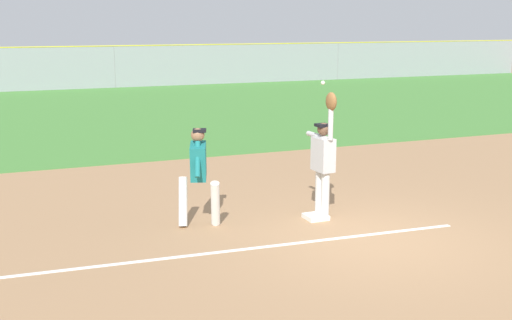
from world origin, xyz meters
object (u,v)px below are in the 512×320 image
fielder (324,156)px  parked_car_white (254,65)px  runner (198,170)px  parked_car_black (62,71)px  parked_car_blue (160,68)px  baseball (323,83)px  first_base (316,217)px

fielder → parked_car_white: size_ratio=0.51×
runner → parked_car_black: bearing=108.4°
parked_car_blue → parked_car_white: (6.04, -0.20, 0.00)m
parked_car_black → parked_car_blue: (5.69, 0.22, 0.00)m
baseball → parked_car_black: (-2.25, 27.97, -1.71)m
parked_car_black → baseball: bearing=-86.1°
parked_car_black → parked_car_white: bearing=-0.6°
parked_car_white → parked_car_blue: bearing=175.0°
baseball → parked_car_blue: baseball is taller
baseball → parked_car_blue: 28.45m
first_base → baseball: 2.41m
parked_car_blue → parked_car_white: 6.04m
runner → parked_car_blue: (5.81, 28.28, -0.32)m
runner → baseball: (2.37, 0.09, 1.39)m
parked_car_blue → parked_car_white: size_ratio=0.99×
baseball → parked_car_black: size_ratio=0.02×
parked_car_white → runner: bearing=-116.0°
first_base → parked_car_white: 30.07m
baseball → fielder: bearing=-111.0°
baseball → parked_car_white: bearing=71.3°
parked_car_blue → runner: bearing=-99.6°
baseball → parked_car_white: size_ratio=0.02×
fielder → baseball: bearing=-115.8°
runner → parked_car_blue: bearing=97.0°
fielder → parked_car_white: bearing=-113.5°
runner → parked_car_white: size_ratio=0.38×
parked_car_blue → parked_car_black: bearing=-175.7°
first_base → runner: bearing=170.4°
fielder → parked_car_black: 28.41m
fielder → parked_car_blue: bearing=-101.9°
first_base → baseball: baseball is taller
baseball → parked_car_blue: size_ratio=0.02×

